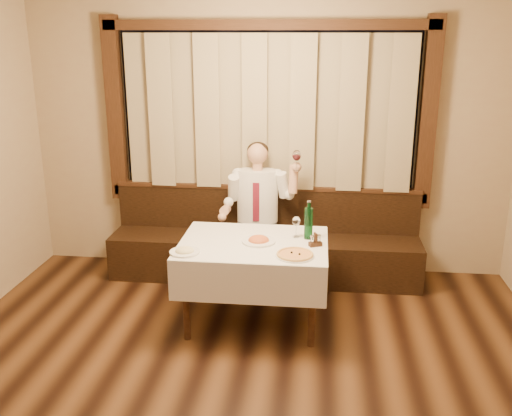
# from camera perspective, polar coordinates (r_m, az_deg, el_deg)

# --- Properties ---
(room) EXTENTS (5.01, 6.01, 2.81)m
(room) POSITION_cam_1_polar(r_m,az_deg,el_deg) (3.99, -1.49, 2.92)
(room) COLOR black
(room) RESTS_ON ground
(banquette) EXTENTS (3.20, 0.61, 0.94)m
(banquette) POSITION_cam_1_polar(r_m,az_deg,el_deg) (6.02, 0.87, -3.97)
(banquette) COLOR black
(banquette) RESTS_ON ground
(dining_table) EXTENTS (1.27, 0.97, 0.76)m
(dining_table) POSITION_cam_1_polar(r_m,az_deg,el_deg) (4.95, -0.26, -4.55)
(dining_table) COLOR black
(dining_table) RESTS_ON ground
(pizza) EXTENTS (0.31, 0.31, 0.03)m
(pizza) POSITION_cam_1_polar(r_m,az_deg,el_deg) (4.61, 3.91, -4.67)
(pizza) COLOR white
(pizza) RESTS_ON dining_table
(pasta_red) EXTENTS (0.29, 0.29, 0.10)m
(pasta_red) POSITION_cam_1_polar(r_m,az_deg,el_deg) (4.89, 0.27, -3.00)
(pasta_red) COLOR white
(pasta_red) RESTS_ON dining_table
(pasta_cream) EXTENTS (0.25, 0.25, 0.08)m
(pasta_cream) POSITION_cam_1_polar(r_m,az_deg,el_deg) (4.69, -7.16, -4.08)
(pasta_cream) COLOR white
(pasta_cream) RESTS_ON dining_table
(green_bottle) EXTENTS (0.07, 0.07, 0.34)m
(green_bottle) POSITION_cam_1_polar(r_m,az_deg,el_deg) (4.96, 5.27, -1.46)
(green_bottle) COLOR #0F481D
(green_bottle) RESTS_ON dining_table
(table_wine_glass) EXTENTS (0.07, 0.07, 0.19)m
(table_wine_glass) POSITION_cam_1_polar(r_m,az_deg,el_deg) (4.98, 4.06, -1.42)
(table_wine_glass) COLOR white
(table_wine_glass) RESTS_ON dining_table
(cruet_caddy) EXTENTS (0.12, 0.09, 0.12)m
(cruet_caddy) POSITION_cam_1_polar(r_m,az_deg,el_deg) (4.83, 5.96, -3.34)
(cruet_caddy) COLOR black
(cruet_caddy) RESTS_ON dining_table
(seated_man) EXTENTS (0.79, 0.59, 1.43)m
(seated_man) POSITION_cam_1_polar(r_m,az_deg,el_deg) (5.77, 0.14, 0.55)
(seated_man) COLOR black
(seated_man) RESTS_ON ground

